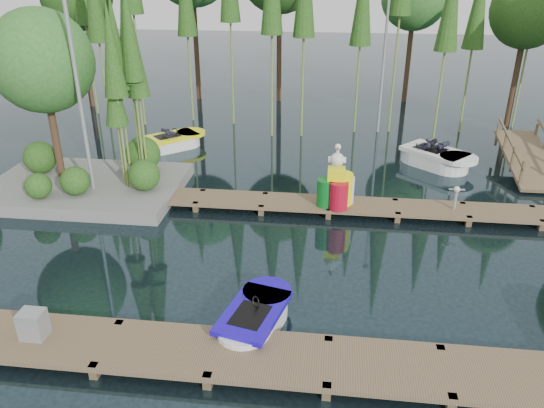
# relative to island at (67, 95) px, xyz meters

# --- Properties ---
(ground_plane) EXTENTS (90.00, 90.00, 0.00)m
(ground_plane) POSITION_rel_island_xyz_m (6.30, -3.29, -3.18)
(ground_plane) COLOR #1A2B32
(near_dock) EXTENTS (18.00, 1.50, 0.50)m
(near_dock) POSITION_rel_island_xyz_m (6.30, -7.79, -2.95)
(near_dock) COLOR brown
(near_dock) RESTS_ON ground
(far_dock) EXTENTS (15.00, 1.20, 0.50)m
(far_dock) POSITION_rel_island_xyz_m (7.30, -0.79, -2.95)
(far_dock) COLOR brown
(far_dock) RESTS_ON ground
(island) EXTENTS (6.20, 4.20, 6.75)m
(island) POSITION_rel_island_xyz_m (0.00, 0.00, 0.00)
(island) COLOR slate
(island) RESTS_ON ground
(lamp_island) EXTENTS (0.30, 0.30, 7.25)m
(lamp_island) POSITION_rel_island_xyz_m (0.80, -0.79, 1.08)
(lamp_island) COLOR gray
(lamp_island) RESTS_ON ground
(lamp_rear) EXTENTS (0.30, 0.30, 7.25)m
(lamp_rear) POSITION_rel_island_xyz_m (10.30, 7.71, 1.08)
(lamp_rear) COLOR gray
(lamp_rear) RESTS_ON ground
(ramp) EXTENTS (1.50, 3.94, 1.49)m
(ramp) POSITION_rel_island_xyz_m (15.30, 3.21, -2.60)
(ramp) COLOR brown
(ramp) RESTS_ON ground
(boat_blue) EXTENTS (1.62, 2.58, 0.80)m
(boat_blue) POSITION_rel_island_xyz_m (6.89, -6.65, -2.95)
(boat_blue) COLOR white
(boat_blue) RESTS_ON ground
(boat_yellow_far) EXTENTS (2.75, 2.66, 1.32)m
(boat_yellow_far) POSITION_rel_island_xyz_m (1.87, 4.43, -2.90)
(boat_yellow_far) COLOR white
(boat_yellow_far) RESTS_ON ground
(boat_white_far) EXTENTS (3.10, 2.99, 1.41)m
(boat_white_far) POSITION_rel_island_xyz_m (12.17, 3.60, -2.87)
(boat_white_far) COLOR white
(boat_white_far) RESTS_ON ground
(utility_cabinet) EXTENTS (0.48, 0.40, 0.58)m
(utility_cabinet) POSITION_rel_island_xyz_m (2.69, -7.79, -2.59)
(utility_cabinet) COLOR gray
(utility_cabinet) RESTS_ON near_dock
(yellow_barrel) EXTENTS (0.65, 0.65, 0.97)m
(yellow_barrel) POSITION_rel_island_xyz_m (8.67, -0.79, -2.40)
(yellow_barrel) COLOR #FFFC0D
(yellow_barrel) RESTS_ON far_dock
(drum_cluster) EXTENTS (1.12, 1.02, 1.93)m
(drum_cluster) POSITION_rel_island_xyz_m (8.51, -0.94, -2.32)
(drum_cluster) COLOR #0B651D
(drum_cluster) RESTS_ON far_dock
(seagull_post) EXTENTS (0.45, 0.24, 0.73)m
(seagull_post) POSITION_rel_island_xyz_m (12.02, -0.79, -2.39)
(seagull_post) COLOR gray
(seagull_post) RESTS_ON far_dock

